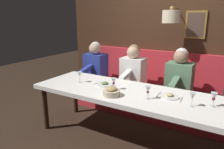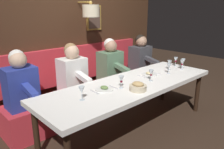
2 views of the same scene
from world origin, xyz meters
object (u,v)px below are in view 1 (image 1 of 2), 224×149
Objects in this scene: wine_glass_0 at (114,81)px; diner_far at (95,64)px; diner_middle at (133,69)px; wine_glass_5 at (148,90)px; wine_glass_7 at (80,75)px; wine_glass_6 at (192,97)px; wine_glass_3 at (214,97)px; diner_near at (180,75)px; bread_bowl at (112,92)px; dining_table at (133,96)px.

diner_far is at bearing 45.78° from wine_glass_0.
wine_glass_5 is (-1.00, -0.67, 0.04)m from diner_middle.
diner_far is 0.96m from wine_glass_7.
wine_glass_7 is at bearing 84.73° from wine_glass_5.
wine_glass_0 is at bearing 87.43° from wine_glass_6.
diner_near is at bearing 33.96° from wine_glass_3.
wine_glass_0 is at bearing 81.39° from wine_glass_5.
diner_far is 2.20m from wine_glass_6.
bread_bowl is at bearing 103.90° from wine_glass_3.
diner_near reaches higher than dining_table.
dining_table is 0.97m from diner_near.
diner_far is at bearing 68.70° from wine_glass_3.
wine_glass_3 is (0.03, -0.96, 0.18)m from dining_table.
diner_far is at bearing 54.09° from dining_table.
diner_middle reaches higher than wine_glass_3.
diner_middle is at bearing 90.00° from diner_near.
diner_far is (0.88, 1.22, 0.14)m from dining_table.
wine_glass_6 is at bearing -80.21° from bread_bowl.
wine_glass_7 is (-0.02, 0.88, 0.18)m from dining_table.
wine_glass_6 is (-0.97, -1.17, 0.04)m from diner_middle.
diner_near is at bearing -23.78° from dining_table.
wine_glass_6 is at bearing -96.59° from dining_table.
diner_far is at bearing 90.00° from diner_near.
wine_glass_6 is (-0.05, -1.03, 0.00)m from wine_glass_0.
diner_middle is 3.60× the size of bread_bowl.
dining_table is 0.98m from wine_glass_3.
diner_far is at bearing 90.00° from diner_middle.
diner_near is 1.02m from wine_glass_3.
wine_glass_5 is at bearing -98.61° from wine_glass_0.
wine_glass_7 is 0.75× the size of bread_bowl.
diner_near is 1.55m from wine_glass_7.
diner_middle is at bearing 50.37° from wine_glass_6.
dining_table is 0.32m from wine_glass_0.
wine_glass_0 is 1.00× the size of wine_glass_3.
wine_glass_0 is 1.03m from wine_glass_6.
bread_bowl is at bearing -168.26° from diner_middle.
diner_middle and diner_far have the same top height.
dining_table is 0.78m from wine_glass_6.
wine_glass_6 is 1.64m from wine_glass_7.
wine_glass_7 reaches higher than bread_bowl.
bread_bowl is at bearing 144.57° from dining_table.
diner_middle reaches higher than dining_table.
diner_near and diner_far have the same top height.
wine_glass_3 is (-0.85, -2.18, 0.04)m from diner_far.
wine_glass_6 is (-0.09, -0.76, 0.18)m from dining_table.
wine_glass_5 is (-0.12, -0.26, 0.18)m from dining_table.
wine_glass_5 and wine_glass_6 have the same top height.
diner_near is 3.60× the size of bread_bowl.
diner_far reaches higher than wine_glass_0.
diner_near reaches higher than wine_glass_3.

